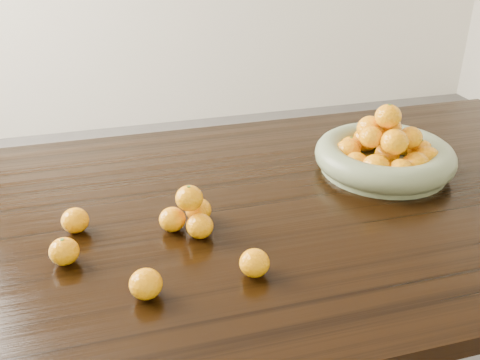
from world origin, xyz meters
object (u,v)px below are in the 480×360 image
object	(u,v)px
dining_table	(246,239)
loose_orange_0	(64,251)
fruit_bowl	(385,154)
orange_pyramid	(190,213)

from	to	relation	value
dining_table	loose_orange_0	world-z (taller)	loose_orange_0
dining_table	loose_orange_0	distance (m)	0.43
fruit_bowl	loose_orange_0	bearing A→B (deg)	-166.07
dining_table	orange_pyramid	distance (m)	0.20
fruit_bowl	loose_orange_0	world-z (taller)	fruit_bowl
fruit_bowl	orange_pyramid	distance (m)	0.55
dining_table	orange_pyramid	size ratio (longest dim) A/B	16.64
fruit_bowl	orange_pyramid	world-z (taller)	fruit_bowl
dining_table	fruit_bowl	world-z (taller)	fruit_bowl
fruit_bowl	orange_pyramid	size ratio (longest dim) A/B	2.95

